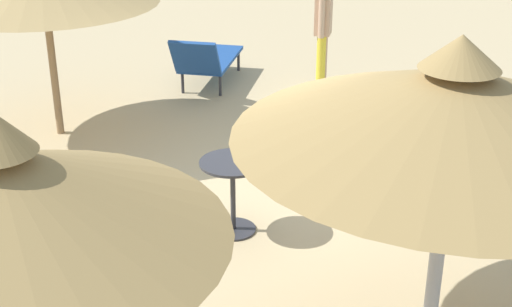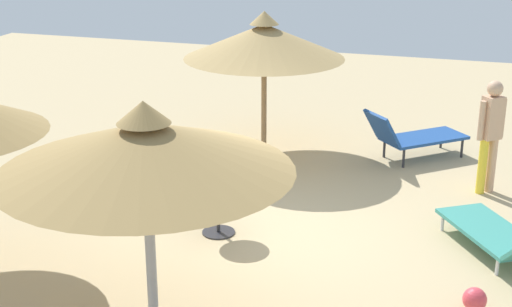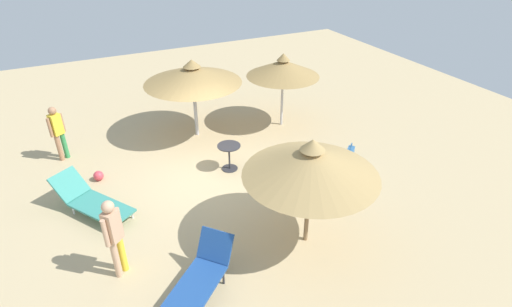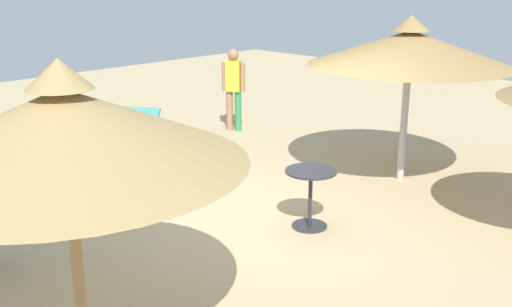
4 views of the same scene
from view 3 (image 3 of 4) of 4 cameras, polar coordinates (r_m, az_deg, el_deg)
ground at (r=10.96m, az=-6.14°, el=-3.23°), size 24.00×24.00×0.10m
parasol_umbrella_near_right at (r=7.79m, az=7.78°, el=-1.22°), size 2.68×2.68×2.43m
parasol_umbrella_near_left at (r=12.80m, az=3.82°, el=11.87°), size 2.28×2.28×2.39m
parasol_umbrella_front at (r=12.22m, az=-8.89°, el=10.86°), size 2.89×2.89×2.42m
lounge_chair_center at (r=10.15m, az=-22.12°, el=-6.09°), size 2.09×1.71×0.79m
lounge_chair_far_left at (r=7.65m, az=-7.82°, el=-16.73°), size 1.65×1.74×0.89m
person_standing_edge at (r=7.98m, az=-19.30°, el=-10.58°), size 0.34×0.37×1.71m
person_standing_far_right at (r=12.40m, az=-26.07°, el=2.94°), size 0.33×0.41×1.59m
handbag at (r=11.86m, az=13.09°, el=0.15°), size 0.35×0.37×0.47m
side_table_round at (r=10.89m, az=-3.79°, el=0.08°), size 0.62×0.62×0.73m
beach_ball at (r=11.37m, az=-21.22°, el=-2.93°), size 0.26×0.26×0.26m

